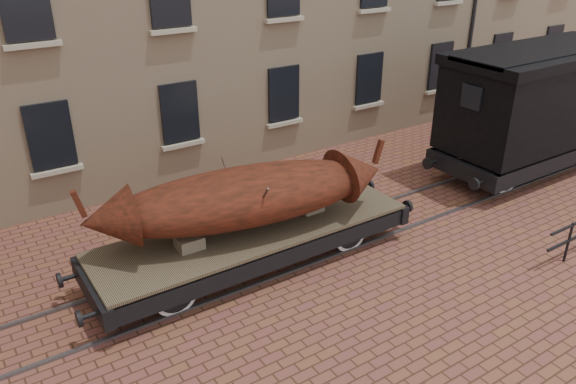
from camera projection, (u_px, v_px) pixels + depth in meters
ground at (357, 228)px, 14.28m from camera, size 90.00×90.00×0.00m
rail_track at (357, 227)px, 14.26m from camera, size 30.00×1.52×0.06m
flatcar_wagon at (254, 235)px, 12.45m from camera, size 8.09×2.19×1.22m
iron_boat at (245, 196)px, 11.91m from camera, size 6.77×2.80×1.62m
goods_van at (541, 96)px, 16.68m from camera, size 7.36×2.68×3.81m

